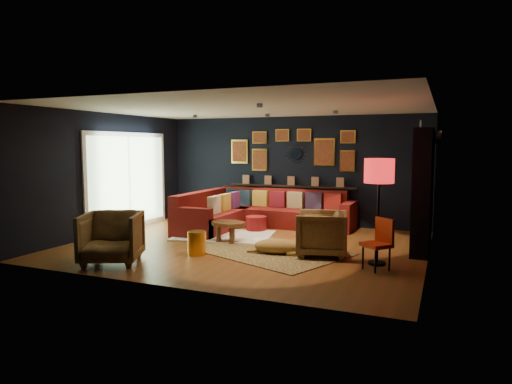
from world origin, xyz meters
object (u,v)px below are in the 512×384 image
at_px(gold_stool, 197,243).
at_px(floor_lamp, 379,175).
at_px(dog, 278,243).
at_px(armchair_right, 321,231).
at_px(sectional, 254,214).
at_px(pouf, 256,223).
at_px(orange_chair, 380,240).
at_px(armchair_left, 112,235).
at_px(coffee_table, 228,226).

bearing_deg(gold_stool, floor_lamp, 10.20).
xyz_separation_m(gold_stool, dog, (1.30, 0.56, -0.01)).
bearing_deg(armchair_right, sectional, -146.76).
distance_m(pouf, gold_stool, 2.44).
bearing_deg(gold_stool, pouf, 87.59).
bearing_deg(dog, orange_chair, -21.98).
relative_size(armchair_left, armchair_right, 1.07).
xyz_separation_m(pouf, armchair_left, (-1.07, -3.49, 0.28)).
height_order(orange_chair, dog, orange_chair).
distance_m(floor_lamp, dog, 2.11).
distance_m(coffee_table, pouf, 1.32).
distance_m(armchair_left, armchair_right, 3.50).
bearing_deg(gold_stool, dog, 23.44).
xyz_separation_m(coffee_table, dog, (1.24, -0.56, -0.14)).
bearing_deg(gold_stool, armchair_right, 20.42).
xyz_separation_m(coffee_table, armchair_left, (-1.02, -2.18, 0.13)).
distance_m(armchair_left, floor_lamp, 4.39).
height_order(armchair_left, dog, armchair_left).
distance_m(coffee_table, dog, 1.37).
distance_m(armchair_right, orange_chair, 1.17).
bearing_deg(armchair_left, gold_stool, 22.46).
bearing_deg(armchair_right, floor_lamp, 64.68).
height_order(armchair_left, floor_lamp, floor_lamp).
height_order(sectional, orange_chair, sectional).
distance_m(gold_stool, orange_chair, 3.10).
xyz_separation_m(sectional, pouf, (0.21, -0.37, -0.14)).
bearing_deg(armchair_left, pouf, 48.11).
bearing_deg(orange_chair, armchair_right, -165.82).
distance_m(coffee_table, orange_chair, 3.16).
bearing_deg(armchair_right, pouf, -144.01).
bearing_deg(armchair_right, armchair_left, -71.88).
height_order(sectional, armchair_left, armchair_left).
height_order(coffee_table, gold_stool, gold_stool).
height_order(sectional, coffee_table, sectional).
bearing_deg(floor_lamp, armchair_right, 167.61).
xyz_separation_m(coffee_table, armchair_right, (1.98, -0.37, 0.10)).
bearing_deg(coffee_table, armchair_right, -10.63).
bearing_deg(pouf, coffee_table, -92.14).
height_order(armchair_right, orange_chair, armchair_right).
distance_m(armchair_left, orange_chair, 4.25).
xyz_separation_m(sectional, orange_chair, (3.19, -2.56, 0.14)).
xyz_separation_m(armchair_right, gold_stool, (-2.03, -0.76, -0.22)).
height_order(pouf, armchair_right, armchair_right).
relative_size(pouf, armchair_right, 0.54).
relative_size(orange_chair, dog, 0.70).
distance_m(sectional, orange_chair, 4.09).
bearing_deg(sectional, pouf, -60.45).
bearing_deg(pouf, sectional, 119.55).
relative_size(coffee_table, gold_stool, 2.02).
bearing_deg(floor_lamp, gold_stool, -169.80).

